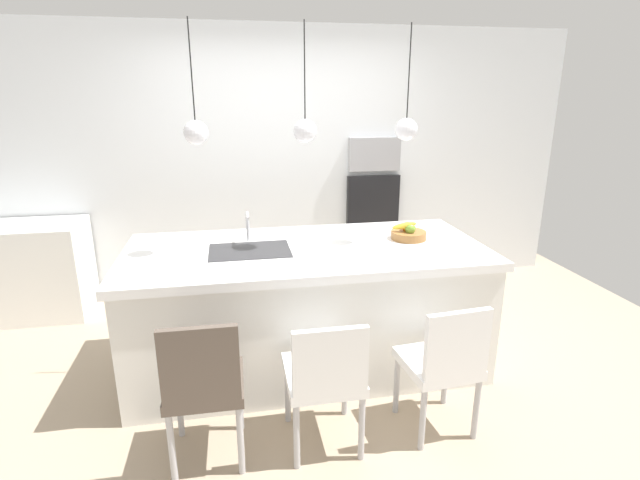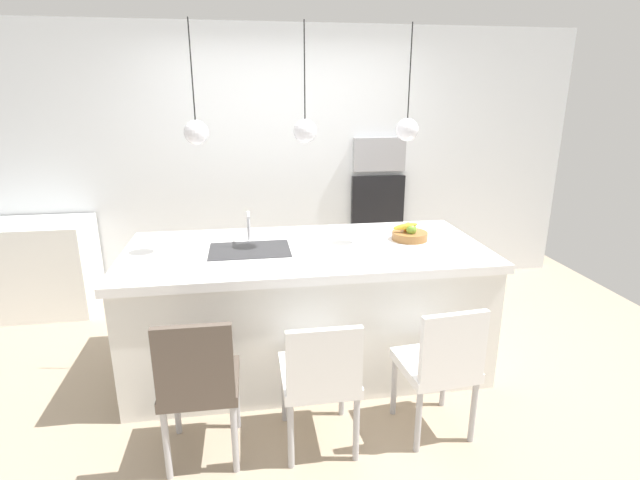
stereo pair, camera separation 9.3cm
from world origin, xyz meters
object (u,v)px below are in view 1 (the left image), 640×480
at_px(chair_near, 204,383).
at_px(chair_middle, 325,375).
at_px(oven, 373,202).
at_px(fruit_bowl, 408,233).
at_px(microwave, 374,154).
at_px(chair_far, 443,361).

bearing_deg(chair_near, chair_middle, 0.17).
relative_size(oven, chair_middle, 0.67).
bearing_deg(chair_middle, fruit_bowl, 49.96).
xyz_separation_m(oven, chair_middle, (-1.01, -2.50, -0.39)).
distance_m(fruit_bowl, chair_near, 1.84).
bearing_deg(chair_middle, oven, 68.07).
height_order(chair_near, chair_middle, chair_near).
xyz_separation_m(microwave, chair_middle, (-1.01, -2.50, -0.89)).
xyz_separation_m(fruit_bowl, chair_far, (-0.13, -0.99, -0.49)).
height_order(fruit_bowl, microwave, microwave).
bearing_deg(oven, chair_far, -96.95).
xyz_separation_m(oven, chair_far, (-0.31, -2.50, -0.39)).
xyz_separation_m(fruit_bowl, chair_middle, (-0.83, -0.99, -0.49)).
bearing_deg(chair_far, oven, 83.05).
bearing_deg(fruit_bowl, chair_far, -97.35).
distance_m(chair_near, chair_far, 1.36).
bearing_deg(chair_far, chair_middle, -179.89).
bearing_deg(microwave, chair_near, -123.54).
xyz_separation_m(microwave, chair_far, (-0.31, -2.50, -0.89)).
bearing_deg(microwave, oven, 0.00).
bearing_deg(chair_far, fruit_bowl, 82.65).
bearing_deg(chair_far, chair_near, -179.86).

